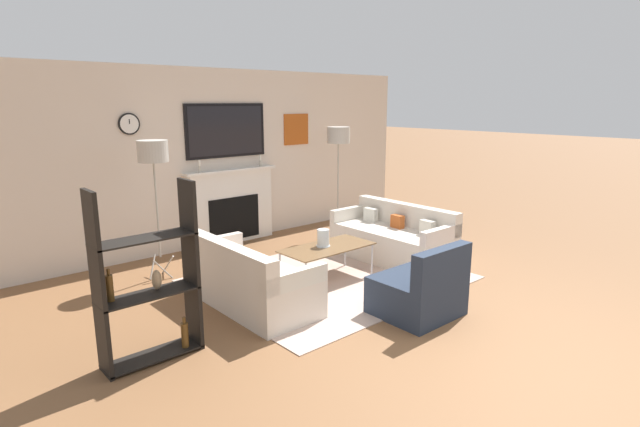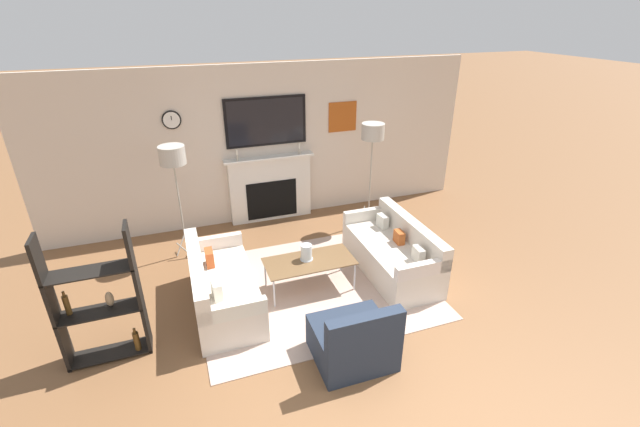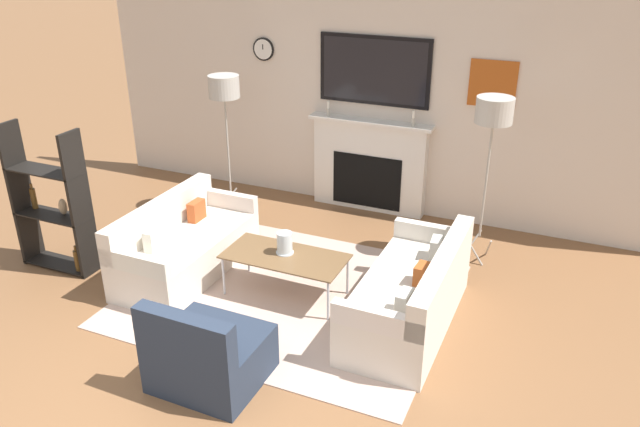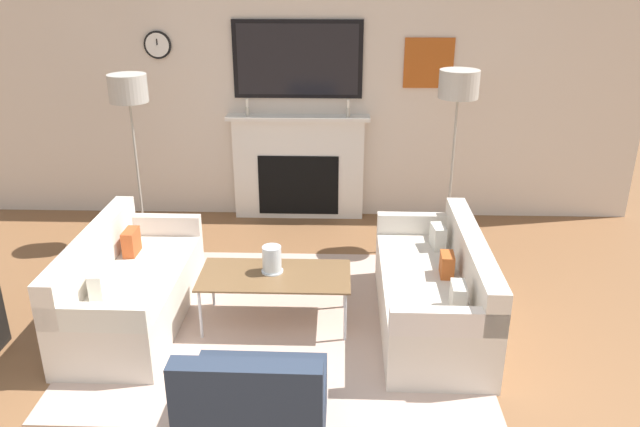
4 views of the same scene
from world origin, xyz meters
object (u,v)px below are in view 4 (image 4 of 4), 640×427
(floor_lamp_left, at_px, (128,91))
(floor_lamp_right, at_px, (459,87))
(hurricane_candle, at_px, (272,261))
(coffee_table, at_px, (275,278))
(couch_right, at_px, (435,293))
(armchair, at_px, (256,413))
(couch_left, at_px, (129,290))

(floor_lamp_left, bearing_deg, floor_lamp_right, 0.00)
(hurricane_candle, bearing_deg, coffee_table, -62.32)
(couch_right, relative_size, armchair, 2.13)
(couch_right, height_order, floor_lamp_left, floor_lamp_left)
(coffee_table, distance_m, floor_lamp_left, 2.44)
(hurricane_candle, relative_size, floor_lamp_right, 0.12)
(hurricane_candle, height_order, floor_lamp_left, floor_lamp_left)
(couch_left, xyz_separation_m, couch_right, (2.45, -0.00, 0.01))
(couch_right, relative_size, coffee_table, 1.47)
(armchair, height_order, hurricane_candle, armchair)
(floor_lamp_left, bearing_deg, armchair, -62.19)
(hurricane_candle, distance_m, floor_lamp_left, 2.33)
(couch_right, distance_m, armchair, 1.89)
(hurricane_candle, distance_m, floor_lamp_right, 2.45)
(couch_left, bearing_deg, couch_right, -0.01)
(floor_lamp_left, height_order, floor_lamp_right, floor_lamp_right)
(couch_right, height_order, armchair, armchair)
(couch_right, height_order, floor_lamp_right, floor_lamp_right)
(couch_right, xyz_separation_m, armchair, (-1.25, -1.42, -0.03))
(couch_left, bearing_deg, hurricane_candle, 2.38)
(couch_left, relative_size, couch_right, 0.97)
(couch_left, relative_size, coffee_table, 1.42)
(armchair, xyz_separation_m, floor_lamp_left, (-1.54, 2.92, 1.32))
(floor_lamp_left, bearing_deg, hurricane_candle, -44.21)
(couch_right, distance_m, hurricane_candle, 1.32)
(coffee_table, bearing_deg, couch_right, -0.02)
(couch_left, distance_m, armchair, 1.87)
(armchair, distance_m, floor_lamp_right, 3.60)
(floor_lamp_right, bearing_deg, armchair, -118.45)
(couch_right, bearing_deg, floor_lamp_left, 151.68)
(couch_right, distance_m, floor_lamp_right, 2.05)
(couch_right, bearing_deg, hurricane_candle, 177.84)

